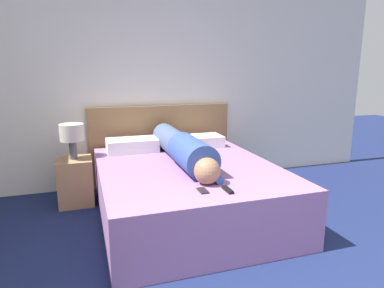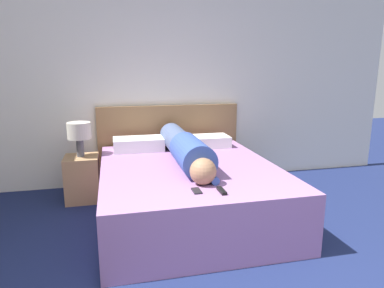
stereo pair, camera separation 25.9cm
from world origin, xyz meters
name	(u,v)px [view 1 (the left image)]	position (x,y,z in m)	size (l,w,h in m)	color
wall_back	(161,82)	(0.00, 3.73, 1.30)	(6.16, 0.06, 2.60)	silver
bed	(187,191)	(-0.02, 2.55, 0.27)	(1.70, 2.06, 0.53)	#936699
headboard	(162,145)	(-0.02, 3.66, 0.50)	(1.82, 0.04, 1.01)	olive
nightstand	(76,181)	(-1.10, 3.23, 0.26)	(0.37, 0.38, 0.51)	#A37A51
table_lamp	(72,134)	(-1.10, 3.23, 0.78)	(0.25, 0.25, 0.38)	#4C4C51
person_lying	(183,149)	(-0.03, 2.66, 0.67)	(0.31, 1.65, 0.31)	#936B4C
pillow_near_headboard	(132,145)	(-0.45, 3.31, 0.60)	(0.58, 0.33, 0.15)	white
pillow_second	(199,141)	(0.37, 3.31, 0.60)	(0.55, 0.33, 0.13)	white
tv_remote	(228,190)	(0.06, 1.76, 0.54)	(0.04, 0.15, 0.02)	black
cell_phone	(203,191)	(-0.12, 1.82, 0.54)	(0.06, 0.13, 0.01)	black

